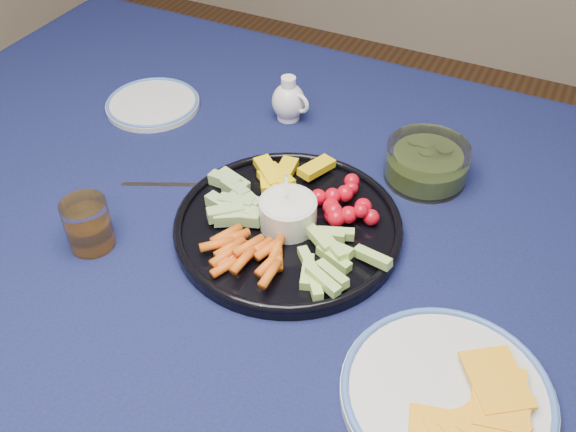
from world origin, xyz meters
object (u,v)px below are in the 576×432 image
at_px(dining_table, 316,277).
at_px(juice_tumbler, 89,227).
at_px(crudite_platter, 286,222).
at_px(pickle_bowl, 427,164).
at_px(cheese_plate, 448,392).
at_px(creamer_pitcher, 289,101).
at_px(side_plate_extra, 153,103).

xyz_separation_m(dining_table, juice_tumbler, (-0.29, -0.16, 0.12)).
distance_m(dining_table, crudite_platter, 0.12).
bearing_deg(dining_table, pickle_bowl, 64.17).
height_order(dining_table, pickle_bowl, pickle_bowl).
relative_size(cheese_plate, juice_tumbler, 3.21).
height_order(dining_table, creamer_pitcher, creamer_pitcher).
height_order(crudite_platter, pickle_bowl, crudite_platter).
bearing_deg(cheese_plate, pickle_bowl, 110.91).
height_order(cheese_plate, side_plate_extra, cheese_plate).
distance_m(dining_table, cheese_plate, 0.32).
xyz_separation_m(creamer_pitcher, cheese_plate, (0.42, -0.44, -0.02)).
bearing_deg(juice_tumbler, cheese_plate, -2.28).
xyz_separation_m(dining_table, side_plate_extra, (-0.42, 0.18, 0.10)).
xyz_separation_m(creamer_pitcher, side_plate_extra, (-0.24, -0.08, -0.03)).
bearing_deg(side_plate_extra, juice_tumbler, -68.47).
bearing_deg(juice_tumbler, dining_table, 28.80).
bearing_deg(dining_table, crudite_platter, -166.50).
height_order(juice_tumbler, side_plate_extra, juice_tumbler).
bearing_deg(creamer_pitcher, dining_table, -55.82).
xyz_separation_m(juice_tumbler, side_plate_extra, (-0.13, 0.34, -0.03)).
relative_size(dining_table, crudite_platter, 4.99).
bearing_deg(pickle_bowl, crudite_platter, -124.15).
distance_m(crudite_platter, juice_tumbler, 0.28).
bearing_deg(creamer_pitcher, crudite_platter, -64.42).
height_order(dining_table, cheese_plate, cheese_plate).
bearing_deg(cheese_plate, crudite_platter, 149.97).
relative_size(creamer_pitcher, cheese_plate, 0.34).
bearing_deg(creamer_pitcher, pickle_bowl, -12.01).
bearing_deg(pickle_bowl, cheese_plate, -69.09).
distance_m(dining_table, creamer_pitcher, 0.34).
distance_m(creamer_pitcher, side_plate_extra, 0.26).
xyz_separation_m(pickle_bowl, cheese_plate, (0.14, -0.38, -0.01)).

